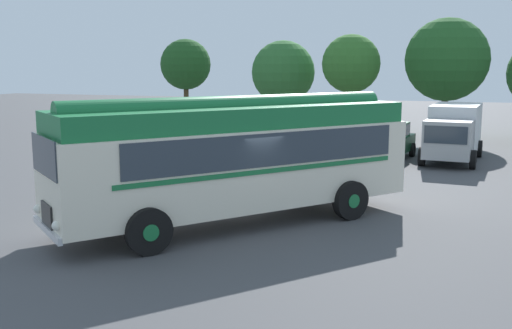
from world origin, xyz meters
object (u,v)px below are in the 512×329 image
(car_mid_left, at_px, (322,136))
(car_mid_right, at_px, (388,141))
(car_near_left, at_px, (265,136))
(box_van, at_px, (454,130))
(vintage_bus, at_px, (237,155))

(car_mid_left, xyz_separation_m, car_mid_right, (3.26, -0.64, 0.00))
(car_near_left, height_order, car_mid_left, same)
(car_mid_right, bearing_deg, box_van, 12.55)
(vintage_bus, bearing_deg, car_near_left, 105.51)
(car_near_left, xyz_separation_m, car_mid_right, (6.00, -0.07, 0.00))
(car_mid_right, bearing_deg, car_mid_left, 168.96)
(car_mid_left, xyz_separation_m, box_van, (6.10, -0.00, 0.52))
(vintage_bus, xyz_separation_m, car_mid_right, (2.39, 12.93, -1.05))
(car_near_left, bearing_deg, vintage_bus, -74.49)
(box_van, bearing_deg, vintage_bus, -111.11)
(car_near_left, bearing_deg, car_mid_left, 11.80)
(vintage_bus, xyz_separation_m, car_mid_left, (-0.87, 13.56, -1.05))
(car_mid_left, distance_m, box_van, 6.13)
(vintage_bus, height_order, box_van, vintage_bus)
(vintage_bus, height_order, car_mid_left, vintage_bus)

